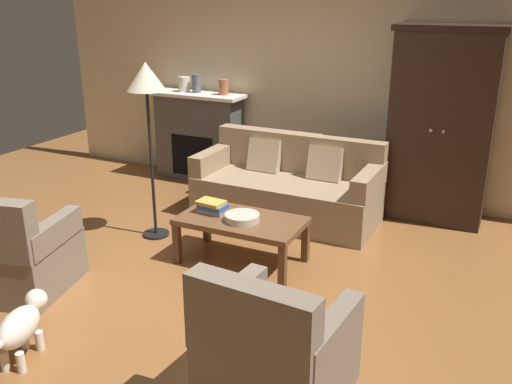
# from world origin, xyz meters

# --- Properties ---
(ground_plane) EXTENTS (9.60, 9.60, 0.00)m
(ground_plane) POSITION_xyz_m (0.00, 0.00, 0.00)
(ground_plane) COLOR brown
(back_wall) EXTENTS (7.20, 0.10, 2.80)m
(back_wall) POSITION_xyz_m (0.00, 2.55, 1.40)
(back_wall) COLOR beige
(back_wall) RESTS_ON ground
(fireplace) EXTENTS (1.26, 0.48, 1.12)m
(fireplace) POSITION_xyz_m (-1.55, 2.30, 0.57)
(fireplace) COLOR #4C4947
(fireplace) RESTS_ON ground
(armoire) EXTENTS (1.06, 0.57, 2.00)m
(armoire) POSITION_xyz_m (1.40, 2.22, 1.00)
(armoire) COLOR black
(armoire) RESTS_ON ground
(couch) EXTENTS (1.93, 0.87, 0.86)m
(couch) POSITION_xyz_m (-0.00, 1.55, 0.32)
(couch) COLOR #937A5B
(couch) RESTS_ON ground
(coffee_table) EXTENTS (1.10, 0.60, 0.42)m
(coffee_table) POSITION_xyz_m (0.04, 0.38, 0.37)
(coffee_table) COLOR brown
(coffee_table) RESTS_ON ground
(fruit_bowl) EXTENTS (0.30, 0.30, 0.06)m
(fruit_bowl) POSITION_xyz_m (0.07, 0.33, 0.45)
(fruit_bowl) COLOR beige
(fruit_bowl) RESTS_ON coffee_table
(book_stack) EXTENTS (0.26, 0.19, 0.11)m
(book_stack) POSITION_xyz_m (-0.26, 0.39, 0.48)
(book_stack) COLOR gray
(book_stack) RESTS_ON coffee_table
(mantel_vase_cream) EXTENTS (0.14, 0.14, 0.18)m
(mantel_vase_cream) POSITION_xyz_m (-1.73, 2.28, 1.21)
(mantel_vase_cream) COLOR beige
(mantel_vase_cream) RESTS_ON fireplace
(mantel_vase_slate) EXTENTS (0.11, 0.11, 0.22)m
(mantel_vase_slate) POSITION_xyz_m (-1.55, 2.28, 1.23)
(mantel_vase_slate) COLOR #565B66
(mantel_vase_slate) RESTS_ON fireplace
(mantel_vase_terracotta) EXTENTS (0.12, 0.12, 0.19)m
(mantel_vase_terracotta) POSITION_xyz_m (-1.17, 2.28, 1.21)
(mantel_vase_terracotta) COLOR #A86042
(mantel_vase_terracotta) RESTS_ON fireplace
(armchair_near_left) EXTENTS (0.92, 0.92, 0.88)m
(armchair_near_left) POSITION_xyz_m (-1.35, -0.87, 0.32)
(armchair_near_left) COLOR #756656
(armchair_near_left) RESTS_ON ground
(armchair_near_right) EXTENTS (0.83, 0.83, 0.88)m
(armchair_near_right) POSITION_xyz_m (1.03, -1.14, 0.32)
(armchair_near_right) COLOR #756656
(armchair_near_right) RESTS_ON ground
(floor_lamp) EXTENTS (0.36, 0.36, 1.70)m
(floor_lamp) POSITION_xyz_m (-1.00, 0.53, 1.47)
(floor_lamp) COLOR black
(floor_lamp) RESTS_ON ground
(dog) EXTENTS (0.31, 0.55, 0.39)m
(dog) POSITION_xyz_m (-0.61, -1.49, 0.25)
(dog) COLOR beige
(dog) RESTS_ON ground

